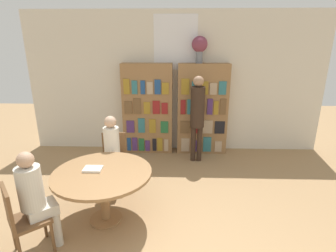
% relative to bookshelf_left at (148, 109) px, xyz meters
% --- Properties ---
extents(wall_back, '(6.40, 0.07, 3.00)m').
position_rel_bookshelf_left_xyz_m(wall_back, '(0.59, 0.19, 0.54)').
color(wall_back, beige).
rests_on(wall_back, ground_plane).
extents(bookshelf_left, '(1.07, 0.34, 1.94)m').
position_rel_bookshelf_left_xyz_m(bookshelf_left, '(0.00, 0.00, 0.00)').
color(bookshelf_left, olive).
rests_on(bookshelf_left, ground_plane).
extents(bookshelf_right, '(1.07, 0.34, 1.94)m').
position_rel_bookshelf_left_xyz_m(bookshelf_right, '(1.19, -0.00, -0.00)').
color(bookshelf_right, olive).
rests_on(bookshelf_right, ground_plane).
extents(flower_vase, '(0.32, 0.32, 0.53)m').
position_rel_bookshelf_left_xyz_m(flower_vase, '(1.08, 0.00, 1.32)').
color(flower_vase, slate).
rests_on(flower_vase, bookshelf_right).
extents(reading_table, '(1.30, 1.30, 0.74)m').
position_rel_bookshelf_left_xyz_m(reading_table, '(-0.34, -2.47, -0.34)').
color(reading_table, olive).
rests_on(reading_table, ground_plane).
extents(chair_near_camera, '(0.56, 0.56, 0.90)m').
position_rel_bookshelf_left_xyz_m(chair_near_camera, '(-1.08, -3.12, -0.46)').
color(chair_near_camera, brown).
rests_on(chair_near_camera, ground_plane).
extents(chair_left_side, '(0.43, 0.43, 0.90)m').
position_rel_bookshelf_left_xyz_m(chair_left_side, '(-0.42, -1.49, -0.46)').
color(chair_left_side, brown).
rests_on(chair_left_side, ground_plane).
extents(seated_reader_left, '(0.27, 0.37, 1.26)m').
position_rel_bookshelf_left_xyz_m(seated_reader_left, '(-0.41, -1.67, -0.25)').
color(seated_reader_left, silver).
rests_on(seated_reader_left, ground_plane).
extents(seated_reader_right, '(0.42, 0.41, 1.25)m').
position_rel_bookshelf_left_xyz_m(seated_reader_right, '(-0.95, -3.00, -0.26)').
color(seated_reader_right, beige).
rests_on(seated_reader_right, ground_plane).
extents(librarian_standing, '(0.28, 0.55, 1.75)m').
position_rel_bookshelf_left_xyz_m(librarian_standing, '(1.04, -0.50, 0.10)').
color(librarian_standing, '#332319').
rests_on(librarian_standing, ground_plane).
extents(open_book_on_table, '(0.24, 0.18, 0.03)m').
position_rel_bookshelf_left_xyz_m(open_book_on_table, '(-0.47, -2.43, -0.21)').
color(open_book_on_table, silver).
rests_on(open_book_on_table, reading_table).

